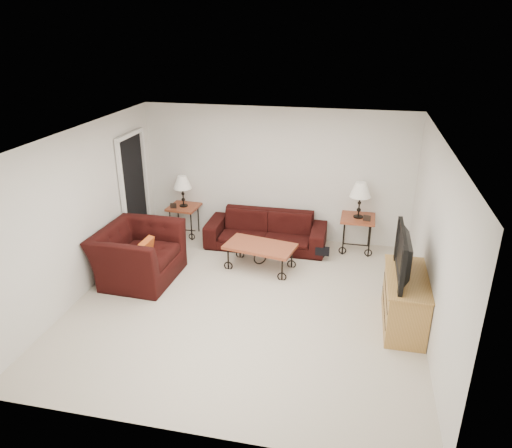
{
  "coord_description": "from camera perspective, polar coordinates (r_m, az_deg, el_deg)",
  "views": [
    {
      "loc": [
        1.43,
        -5.93,
        3.86
      ],
      "look_at": [
        0.0,
        0.7,
        1.0
      ],
      "focal_mm": 33.58,
      "sensor_mm": 36.0,
      "label": 1
    }
  ],
  "objects": [
    {
      "name": "tv_stand",
      "position": [
        6.89,
        17.28,
        -8.73
      ],
      "size": [
        0.52,
        1.24,
        0.74
      ],
      "primitive_type": "cube",
      "color": "#BA8945",
      "rests_on": "ground"
    },
    {
      "name": "wall_right",
      "position": [
        6.57,
        20.48,
        -2.09
      ],
      "size": [
        0.02,
        5.0,
        2.5
      ],
      "primitive_type": "cube",
      "color": "silver",
      "rests_on": "ground"
    },
    {
      "name": "television",
      "position": [
        6.56,
        17.81,
        -3.56
      ],
      "size": [
        0.15,
        1.11,
        0.64
      ],
      "primitive_type": "imported",
      "rotation": [
        0.0,
        0.0,
        -1.57
      ],
      "color": "black",
      "rests_on": "tv_stand"
    },
    {
      "name": "side_table_left",
      "position": [
        9.43,
        -8.5,
        0.41
      ],
      "size": [
        0.59,
        0.59,
        0.6
      ],
      "primitive_type": "cube",
      "rotation": [
        0.0,
        0.0,
        -0.07
      ],
      "color": "#964526",
      "rests_on": "ground"
    },
    {
      "name": "lamp_right",
      "position": [
        8.63,
        12.24,
        2.81
      ],
      "size": [
        0.38,
        0.38,
        0.65
      ],
      "primitive_type": null,
      "rotation": [
        0.0,
        0.0,
        -0.02
      ],
      "color": "black",
      "rests_on": "side_table_right"
    },
    {
      "name": "coffee_table",
      "position": [
        8.09,
        0.49,
        -3.92
      ],
      "size": [
        1.25,
        0.83,
        0.43
      ],
      "primitive_type": "cube",
      "rotation": [
        0.0,
        0.0,
        -0.19
      ],
      "color": "#964526",
      "rests_on": "ground"
    },
    {
      "name": "throw_pillow",
      "position": [
        7.79,
        -13.07,
        -3.17
      ],
      "size": [
        0.12,
        0.39,
        0.39
      ],
      "primitive_type": "cube",
      "rotation": [
        0.0,
        0.0,
        1.53
      ],
      "color": "#D3421B",
      "rests_on": "armchair"
    },
    {
      "name": "sofa",
      "position": [
        8.84,
        1.19,
        -0.77
      ],
      "size": [
        2.19,
        0.86,
        0.64
      ],
      "primitive_type": "imported",
      "color": "black",
      "rests_on": "ground"
    },
    {
      "name": "photo_frame_left",
      "position": [
        9.22,
        -9.82,
        2.16
      ],
      "size": [
        0.12,
        0.03,
        0.1
      ],
      "primitive_type": "cube",
      "rotation": [
        0.0,
        0.0,
        0.1
      ],
      "color": "black",
      "rests_on": "side_table_left"
    },
    {
      "name": "wall_back",
      "position": [
        8.94,
        2.45,
        5.86
      ],
      "size": [
        5.0,
        0.02,
        2.5
      ],
      "primitive_type": "cube",
      "color": "silver",
      "rests_on": "ground"
    },
    {
      "name": "backpack",
      "position": [
        8.5,
        8.0,
        -2.58
      ],
      "size": [
        0.43,
        0.37,
        0.48
      ],
      "primitive_type": "ellipsoid",
      "rotation": [
        0.0,
        0.0,
        0.26
      ],
      "color": "black",
      "rests_on": "ground"
    },
    {
      "name": "doorway",
      "position": [
        8.99,
        -14.29,
        3.7
      ],
      "size": [
        0.08,
        0.94,
        2.04
      ],
      "primitive_type": "cube",
      "color": "black",
      "rests_on": "ground"
    },
    {
      "name": "lamp_left",
      "position": [
        9.22,
        -8.72,
        3.88
      ],
      "size": [
        0.36,
        0.36,
        0.6
      ],
      "primitive_type": null,
      "rotation": [
        0.0,
        0.0,
        -0.07
      ],
      "color": "black",
      "rests_on": "side_table_left"
    },
    {
      "name": "photo_frame_right",
      "position": [
        8.59,
        13.08,
        0.69
      ],
      "size": [
        0.13,
        0.05,
        0.11
      ],
      "primitive_type": "cube",
      "rotation": [
        0.0,
        0.0,
        -0.23
      ],
      "color": "black",
      "rests_on": "side_table_right"
    },
    {
      "name": "ground",
      "position": [
        7.22,
        -1.19,
        -9.46
      ],
      "size": [
        5.0,
        5.0,
        0.0
      ],
      "primitive_type": "plane",
      "color": "beige",
      "rests_on": "ground"
    },
    {
      "name": "side_table_right",
      "position": [
        8.87,
        11.9,
        -1.16
      ],
      "size": [
        0.61,
        0.61,
        0.65
      ],
      "primitive_type": "cube",
      "rotation": [
        0.0,
        0.0,
        -0.02
      ],
      "color": "#964526",
      "rests_on": "ground"
    },
    {
      "name": "wall_left",
      "position": [
        7.58,
        -20.0,
        1.28
      ],
      "size": [
        0.02,
        5.0,
        2.5
      ],
      "primitive_type": "cube",
      "color": "silver",
      "rests_on": "ground"
    },
    {
      "name": "wall_front",
      "position": [
        4.54,
        -8.75,
        -12.5
      ],
      "size": [
        5.0,
        0.02,
        2.5
      ],
      "primitive_type": "cube",
      "color": "silver",
      "rests_on": "ground"
    },
    {
      "name": "ceiling",
      "position": [
        6.25,
        -1.37,
        10.29
      ],
      "size": [
        5.0,
        5.0,
        0.0
      ],
      "primitive_type": "plane",
      "color": "white",
      "rests_on": "wall_back"
    },
    {
      "name": "armchair",
      "position": [
        7.93,
        -13.85,
        -3.5
      ],
      "size": [
        1.21,
        1.37,
        0.86
      ],
      "primitive_type": "imported",
      "rotation": [
        0.0,
        0.0,
        1.53
      ],
      "color": "black",
      "rests_on": "ground"
    }
  ]
}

